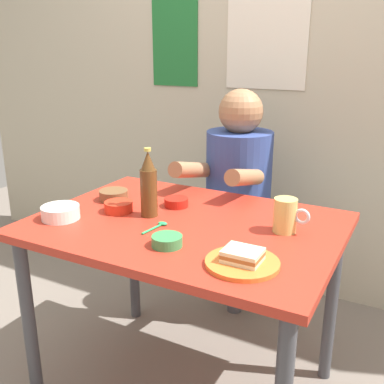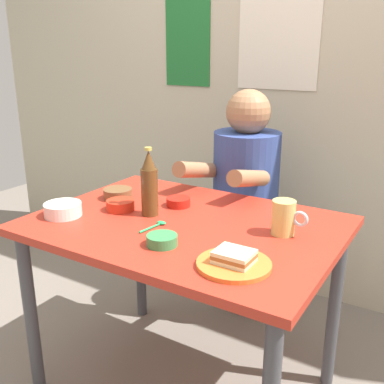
% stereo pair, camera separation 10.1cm
% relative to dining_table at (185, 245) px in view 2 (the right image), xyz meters
% --- Properties ---
extents(wall_back, '(4.40, 0.09, 2.60)m').
position_rel_dining_table_xyz_m(wall_back, '(-0.00, 1.05, 0.65)').
color(wall_back, '#BCB299').
rests_on(wall_back, ground).
extents(dining_table, '(1.10, 0.80, 0.74)m').
position_rel_dining_table_xyz_m(dining_table, '(0.00, 0.00, 0.00)').
color(dining_table, '#B72D1E').
rests_on(dining_table, ground).
extents(stool, '(0.34, 0.34, 0.45)m').
position_rel_dining_table_xyz_m(stool, '(-0.05, 0.63, -0.30)').
color(stool, '#4C4C51').
rests_on(stool, ground).
extents(person_seated, '(0.33, 0.56, 0.72)m').
position_rel_dining_table_xyz_m(person_seated, '(-0.05, 0.62, 0.12)').
color(person_seated, '#33478C').
rests_on(person_seated, stool).
extents(plate_orange, '(0.22, 0.22, 0.01)m').
position_rel_dining_table_xyz_m(plate_orange, '(0.31, -0.23, 0.10)').
color(plate_orange, orange).
rests_on(plate_orange, dining_table).
extents(sandwich, '(0.11, 0.09, 0.04)m').
position_rel_dining_table_xyz_m(sandwich, '(0.31, -0.23, 0.13)').
color(sandwich, beige).
rests_on(sandwich, plate_orange).
extents(beer_mug, '(0.13, 0.08, 0.12)m').
position_rel_dining_table_xyz_m(beer_mug, '(0.35, 0.08, 0.15)').
color(beer_mug, '#D1BC66').
rests_on(beer_mug, dining_table).
extents(beer_bottle, '(0.06, 0.06, 0.26)m').
position_rel_dining_table_xyz_m(beer_bottle, '(-0.15, -0.01, 0.21)').
color(beer_bottle, '#593819').
rests_on(beer_bottle, dining_table).
extents(dip_bowl_green, '(0.10, 0.10, 0.03)m').
position_rel_dining_table_xyz_m(dip_bowl_green, '(0.05, -0.21, 0.11)').
color(dip_bowl_green, '#388C4C').
rests_on(dip_bowl_green, dining_table).
extents(rice_bowl_white, '(0.14, 0.14, 0.05)m').
position_rel_dining_table_xyz_m(rice_bowl_white, '(-0.42, -0.19, 0.12)').
color(rice_bowl_white, silver).
rests_on(rice_bowl_white, dining_table).
extents(condiment_bowl_brown, '(0.12, 0.12, 0.04)m').
position_rel_dining_table_xyz_m(condiment_bowl_brown, '(-0.39, 0.08, 0.12)').
color(condiment_bowl_brown, brown).
rests_on(condiment_bowl_brown, dining_table).
extents(sauce_bowl_chili, '(0.11, 0.11, 0.04)m').
position_rel_dining_table_xyz_m(sauce_bowl_chili, '(-0.28, -0.03, 0.12)').
color(sauce_bowl_chili, red).
rests_on(sauce_bowl_chili, dining_table).
extents(sambal_bowl_red, '(0.10, 0.10, 0.03)m').
position_rel_dining_table_xyz_m(sambal_bowl_red, '(-0.11, 0.13, 0.11)').
color(sambal_bowl_red, '#B21E14').
rests_on(sambal_bowl_red, dining_table).
extents(spoon, '(0.04, 0.12, 0.01)m').
position_rel_dining_table_xyz_m(spoon, '(-0.06, -0.09, 0.10)').
color(spoon, '#26A559').
rests_on(spoon, dining_table).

